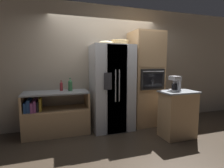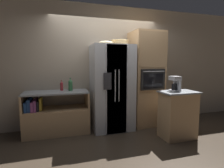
% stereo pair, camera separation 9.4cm
% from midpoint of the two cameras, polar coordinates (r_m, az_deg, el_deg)
% --- Properties ---
extents(ground_plane, '(20.00, 20.00, 0.00)m').
position_cam_midpoint_polar(ground_plane, '(4.03, 0.33, -14.54)').
color(ground_plane, '#382D23').
extents(wall_back, '(12.00, 0.06, 2.80)m').
position_cam_midpoint_polar(wall_back, '(4.21, -1.53, 5.91)').
color(wall_back, tan).
rests_on(wall_back, ground_plane).
extents(counter_left, '(1.30, 0.59, 0.88)m').
position_cam_midpoint_polar(counter_left, '(3.91, -17.07, -10.49)').
color(counter_left, tan).
rests_on(counter_left, ground_plane).
extents(refrigerator, '(0.88, 0.77, 1.85)m').
position_cam_midpoint_polar(refrigerator, '(3.87, 0.62, -1.20)').
color(refrigerator, silver).
rests_on(refrigerator, ground_plane).
extents(wall_oven, '(0.70, 0.71, 2.18)m').
position_cam_midpoint_polar(wall_oven, '(4.22, 11.59, 1.62)').
color(wall_oven, tan).
rests_on(wall_oven, ground_plane).
extents(island_counter, '(0.69, 0.47, 0.93)m').
position_cam_midpoint_polar(island_counter, '(3.71, 21.34, -9.30)').
color(island_counter, tan).
rests_on(island_counter, ground_plane).
extents(wicker_basket, '(0.40, 0.40, 0.12)m').
position_cam_midpoint_polar(wicker_basket, '(3.95, 3.29, 13.33)').
color(wicker_basket, tan).
rests_on(wicker_basket, refrigerator).
extents(fruit_bowl, '(0.31, 0.31, 0.08)m').
position_cam_midpoint_polar(fruit_bowl, '(3.78, -1.20, 13.28)').
color(fruit_bowl, beige).
rests_on(fruit_bowl, refrigerator).
extents(bottle_tall, '(0.09, 0.09, 0.28)m').
position_cam_midpoint_polar(bottle_tall, '(3.83, -12.73, -0.25)').
color(bottle_tall, '#33723F').
rests_on(bottle_tall, counter_left).
extents(bottle_short, '(0.06, 0.06, 0.23)m').
position_cam_midpoint_polar(bottle_short, '(3.89, -15.47, -0.59)').
color(bottle_short, maroon).
rests_on(bottle_short, counter_left).
extents(coffee_maker, '(0.16, 0.20, 0.29)m').
position_cam_midpoint_polar(coffee_maker, '(3.62, 20.78, 0.33)').
color(coffee_maker, '#B2B2B7').
rests_on(coffee_maker, island_counter).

